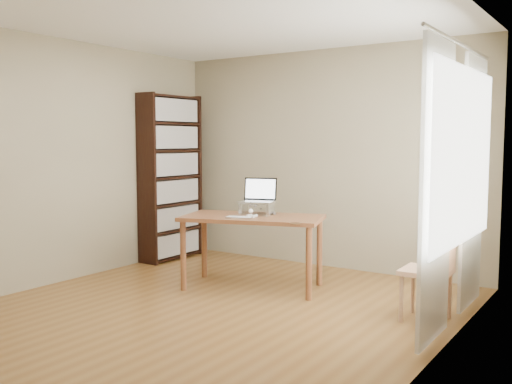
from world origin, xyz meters
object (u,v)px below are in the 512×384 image
object	(u,v)px
laptop	(260,196)
desk	(252,225)
cat	(261,209)
chair	(435,266)
keyboard	(239,217)
bookshelf	(171,177)

from	to	relation	value
laptop	desk	bearing A→B (deg)	-107.61
cat	chair	xyz separation A→B (m)	(1.86, -0.19, -0.33)
keyboard	chair	size ratio (longest dim) A/B	0.32
desk	cat	world-z (taller)	cat
laptop	keyboard	size ratio (longest dim) A/B	1.45
bookshelf	laptop	xyz separation A→B (m)	(1.70, -0.50, -0.11)
bookshelf	desk	size ratio (longest dim) A/B	1.35
bookshelf	chair	world-z (taller)	bookshelf
bookshelf	keyboard	xyz separation A→B (m)	(1.69, -0.87, -0.29)
bookshelf	chair	xyz separation A→B (m)	(3.59, -0.72, -0.57)
laptop	cat	size ratio (longest dim) A/B	0.86
chair	laptop	bearing A→B (deg)	172.16
laptop	bookshelf	bearing A→B (deg)	145.87
bookshelf	cat	distance (m)	1.83
keyboard	cat	world-z (taller)	cat
bookshelf	chair	size ratio (longest dim) A/B	2.36
desk	laptop	bearing A→B (deg)	72.39
keyboard	cat	size ratio (longest dim) A/B	0.59
desk	chair	distance (m)	1.90
chair	bookshelf	bearing A→B (deg)	167.35
laptop	chair	bearing A→B (deg)	-24.15
keyboard	desk	bearing A→B (deg)	68.76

